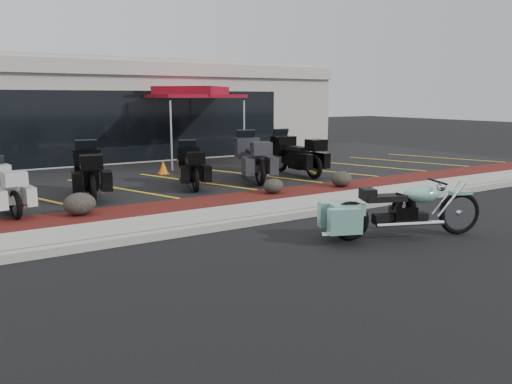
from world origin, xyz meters
TOP-DOWN VIEW (x-y plane):
  - ground at (0.00, 0.00)m, footprint 90.00×90.00m
  - curb at (0.00, 0.90)m, footprint 24.00×0.25m
  - sidewalk at (0.00, 1.60)m, footprint 24.00×1.20m
  - mulch_bed at (0.00, 2.80)m, footprint 24.00×1.20m
  - upper_lot at (0.00, 8.20)m, footprint 26.00×9.60m
  - dealership_building at (0.00, 14.47)m, footprint 18.00×8.16m
  - boulder_left at (-3.76, 2.91)m, footprint 0.66×0.55m
  - boulder_mid at (0.96, 2.82)m, footprint 0.53×0.44m
  - boulder_right at (3.08, 2.67)m, footprint 0.60×0.50m
  - hero_cruiser at (2.11, -1.78)m, footprint 3.14×1.81m
  - touring_black_front at (-2.97, 5.59)m, footprint 1.26×2.43m
  - touring_black_mid at (-0.21, 5.50)m, footprint 1.37×2.26m
  - touring_grey at (1.81, 5.66)m, footprint 1.64×2.65m
  - touring_black_rear at (3.26, 5.89)m, footprint 0.93×2.43m
  - traffic_cone at (-0.21, 7.45)m, footprint 0.35×0.35m
  - popup_canopy at (1.76, 9.51)m, footprint 3.88×3.88m

SIDE VIEW (x-z plane):
  - ground at x=0.00m, z-range 0.00..0.00m
  - curb at x=0.00m, z-range 0.00..0.15m
  - sidewalk at x=0.00m, z-range 0.00..0.15m
  - upper_lot at x=0.00m, z-range 0.00..0.15m
  - mulch_bed at x=0.00m, z-range 0.00..0.16m
  - boulder_mid at x=0.96m, z-range 0.16..0.54m
  - traffic_cone at x=-0.21m, z-range 0.15..0.57m
  - boulder_right at x=3.08m, z-range 0.16..0.59m
  - boulder_left at x=-3.76m, z-range 0.16..0.63m
  - hero_cruiser at x=2.11m, z-range 0.00..1.08m
  - touring_black_mid at x=-0.21m, z-range 0.15..1.38m
  - touring_black_front at x=-2.97m, z-range 0.15..1.50m
  - touring_black_rear at x=3.26m, z-range 0.15..1.56m
  - touring_grey at x=1.81m, z-range 0.15..1.59m
  - dealership_building at x=0.00m, z-range 0.01..4.01m
  - popup_canopy at x=1.76m, z-range 1.29..4.08m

